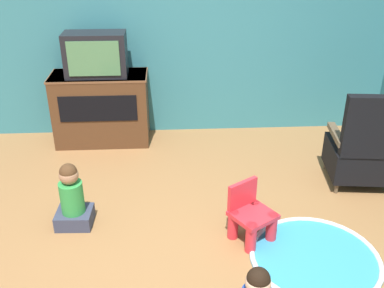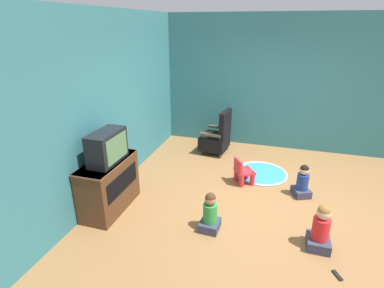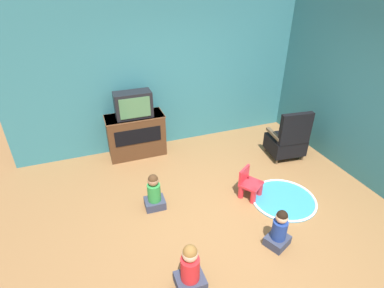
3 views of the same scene
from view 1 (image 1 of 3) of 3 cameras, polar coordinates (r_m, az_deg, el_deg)
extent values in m
plane|color=olive|center=(3.40, -0.35, -16.04)|extent=(30.00, 30.00, 0.00)
cube|color=teal|center=(5.08, -4.59, 16.93)|extent=(5.54, 0.12, 2.88)
cube|color=#4C2D19|center=(5.13, -11.40, 4.43)|extent=(1.03, 0.46, 0.80)
cube|color=brown|center=(5.00, -11.80, 8.51)|extent=(1.05, 0.47, 0.02)
cube|color=black|center=(4.88, -11.84, 4.41)|extent=(0.82, 0.01, 0.29)
cube|color=black|center=(4.89, -12.13, 11.05)|extent=(0.64, 0.31, 0.46)
cube|color=#47754C|center=(4.74, -12.39, 10.53)|extent=(0.53, 0.02, 0.36)
cylinder|color=brown|center=(4.96, 22.44, -2.49)|extent=(0.04, 0.04, 0.10)
cylinder|color=brown|center=(4.81, 16.63, -2.42)|extent=(0.04, 0.04, 0.10)
cylinder|color=brown|center=(4.42, 17.86, -5.35)|extent=(0.04, 0.04, 0.10)
cube|color=black|center=(4.59, 20.67, -1.72)|extent=(0.66, 0.61, 0.29)
cube|color=black|center=(4.21, 22.46, 1.97)|extent=(0.59, 0.16, 0.57)
cube|color=brown|center=(4.41, 17.86, 1.16)|extent=(0.12, 0.47, 0.05)
cylinder|color=red|center=(3.53, 7.49, -11.74)|extent=(0.09, 0.09, 0.25)
cylinder|color=red|center=(3.66, 10.07, -10.36)|extent=(0.09, 0.09, 0.25)
cylinder|color=red|center=(3.65, 5.22, -10.15)|extent=(0.09, 0.09, 0.25)
cylinder|color=red|center=(3.77, 7.80, -8.88)|extent=(0.09, 0.09, 0.25)
cube|color=red|center=(3.59, 7.75, -8.93)|extent=(0.42, 0.42, 0.04)
cube|color=red|center=(3.59, 6.42, -6.29)|extent=(0.25, 0.18, 0.22)
cylinder|color=teal|center=(3.63, 15.34, -13.72)|extent=(0.99, 0.99, 0.01)
torus|color=silver|center=(3.63, 15.35, -13.67)|extent=(0.99, 0.99, 0.04)
sphere|color=#D8AD8C|center=(2.69, 8.40, -17.02)|extent=(0.15, 0.15, 0.15)
sphere|color=black|center=(2.67, 8.44, -16.61)|extent=(0.14, 0.14, 0.14)
cube|color=#33384C|center=(3.93, -14.66, -9.01)|extent=(0.30, 0.27, 0.13)
cylinder|color=#2D8C3F|center=(3.82, -15.00, -6.56)|extent=(0.19, 0.19, 0.27)
sphere|color=#9E7051|center=(3.71, -15.39, -3.84)|extent=(0.16, 0.16, 0.16)
sphere|color=#472D19|center=(3.70, -15.44, -3.47)|extent=(0.14, 0.14, 0.14)
camera|label=2|loc=(4.78, -67.75, 15.31)|focal=28.00mm
camera|label=3|loc=(1.66, -113.48, 17.45)|focal=28.00mm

